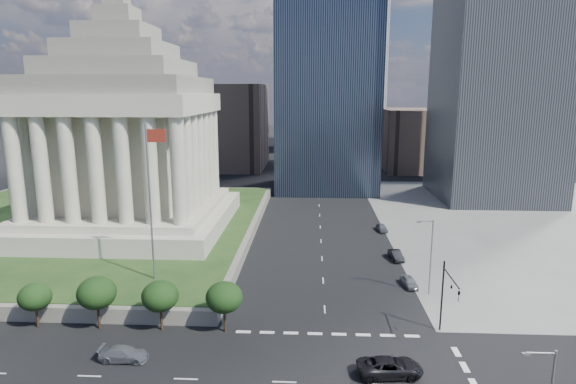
# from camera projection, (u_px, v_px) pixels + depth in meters

# --- Properties ---
(ground) EXTENTS (500.00, 500.00, 0.00)m
(ground) POSITION_uv_depth(u_px,v_px,m) (318.00, 184.00, 136.01)
(ground) COLOR black
(ground) RESTS_ON ground
(sidewalk_ne) EXTENTS (68.00, 90.00, 0.03)m
(sidewalk_ne) POSITION_uv_depth(u_px,v_px,m) (554.00, 225.00, 94.61)
(sidewalk_ne) COLOR slate
(sidewalk_ne) RESTS_ON ground
(plaza_terrace) EXTENTS (66.00, 70.00, 1.80)m
(plaza_terrace) POSITION_uv_depth(u_px,v_px,m) (78.00, 228.00, 89.19)
(plaza_terrace) COLOR slate
(plaza_terrace) RESTS_ON ground
(plaza_lawn) EXTENTS (64.00, 68.00, 0.10)m
(plaza_lawn) POSITION_uv_depth(u_px,v_px,m) (78.00, 223.00, 89.00)
(plaza_lawn) COLOR #213D19
(plaza_lawn) RESTS_ON plaza_terrace
(war_memorial) EXTENTS (34.00, 34.00, 39.00)m
(war_memorial) POSITION_uv_depth(u_px,v_px,m) (124.00, 117.00, 82.49)
(war_memorial) COLOR #A79F8C
(war_memorial) RESTS_ON plaza_lawn
(flagpole) EXTENTS (2.52, 0.24, 20.00)m
(flagpole) POSITION_uv_depth(u_px,v_px,m) (151.00, 194.00, 60.12)
(flagpole) COLOR slate
(flagpole) RESTS_ON plaza_lawn
(tree_row) EXTENTS (53.00, 4.00, 6.00)m
(tree_row) POSITION_uv_depth(u_px,v_px,m) (5.00, 301.00, 53.10)
(tree_row) COLOR black
(tree_row) RESTS_ON ground
(midrise_glass) EXTENTS (26.00, 26.00, 60.00)m
(midrise_glass) POSITION_uv_depth(u_px,v_px,m) (327.00, 75.00, 124.88)
(midrise_glass) COLOR black
(midrise_glass) RESTS_ON ground
(building_filler_ne) EXTENTS (20.00, 30.00, 20.00)m
(building_filler_ne) POSITION_uv_depth(u_px,v_px,m) (413.00, 139.00, 161.70)
(building_filler_ne) COLOR brown
(building_filler_ne) RESTS_ON ground
(building_filler_nw) EXTENTS (24.00, 30.00, 28.00)m
(building_filler_nw) POSITION_uv_depth(u_px,v_px,m) (230.00, 127.00, 163.97)
(building_filler_nw) COLOR brown
(building_filler_nw) RESTS_ON ground
(traffic_signal_ne) EXTENTS (0.30, 5.74, 8.00)m
(traffic_signal_ne) POSITION_uv_depth(u_px,v_px,m) (447.00, 292.00, 49.95)
(traffic_signal_ne) COLOR black
(traffic_signal_ne) RESTS_ON ground
(street_lamp_north) EXTENTS (2.13, 0.22, 10.00)m
(street_lamp_north) POSITION_uv_depth(u_px,v_px,m) (430.00, 253.00, 60.87)
(street_lamp_north) COLOR slate
(street_lamp_north) RESTS_ON ground
(pickup_truck) EXTENTS (6.32, 3.44, 1.68)m
(pickup_truck) POSITION_uv_depth(u_px,v_px,m) (390.00, 367.00, 44.22)
(pickup_truck) COLOR black
(pickup_truck) RESTS_ON ground
(suv_grey) EXTENTS (2.02, 4.85, 1.40)m
(suv_grey) POSITION_uv_depth(u_px,v_px,m) (124.00, 354.00, 46.70)
(suv_grey) COLOR slate
(suv_grey) RESTS_ON ground
(parked_sedan_near) EXTENTS (4.11, 2.12, 1.34)m
(parked_sedan_near) POSITION_uv_depth(u_px,v_px,m) (409.00, 282.00, 64.50)
(parked_sedan_near) COLOR gray
(parked_sedan_near) RESTS_ON ground
(parked_sedan_mid) EXTENTS (4.50, 2.05, 1.43)m
(parked_sedan_mid) POSITION_uv_depth(u_px,v_px,m) (396.00, 255.00, 74.80)
(parked_sedan_mid) COLOR black
(parked_sedan_mid) RESTS_ON ground
(parked_sedan_far) EXTENTS (4.13, 2.07, 1.35)m
(parked_sedan_far) POSITION_uv_depth(u_px,v_px,m) (382.00, 228.00, 90.07)
(parked_sedan_far) COLOR slate
(parked_sedan_far) RESTS_ON ground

